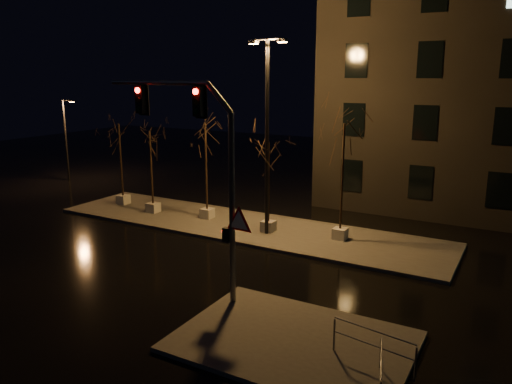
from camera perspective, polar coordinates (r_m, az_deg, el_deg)
The scene contains 13 objects.
ground at distance 22.35m, azimuth -9.60°, elevation -8.00°, with size 90.00×90.00×0.00m, color black.
median at distance 26.97m, azimuth -1.60°, elevation -3.91°, with size 22.00×5.00×0.15m, color #4C4943.
sidewalk_corner at distance 15.97m, azimuth 4.27°, elevation -16.66°, with size 7.00×5.00×0.15m, color #4C4943.
tree_0 at distance 31.65m, azimuth -15.32°, elevation 5.54°, with size 1.80×1.80×5.13m.
tree_1 at distance 29.24m, azimuth -11.98°, elevation 4.79°, with size 1.80×1.80×4.90m.
tree_2 at distance 27.46m, azimuth -5.78°, elevation 5.38°, with size 1.80×1.80×5.47m.
tree_3 at distance 24.99m, azimuth 1.45°, elevation 3.38°, with size 1.80×1.80×4.74m.
tree_4 at distance 23.98m, azimuth 9.96°, elevation 4.76°, with size 1.80×1.80×5.82m.
traffic_signal_mast at distance 17.43m, azimuth -6.22°, elevation 3.83°, with size 6.29×0.41×7.69m.
streetlight_main at distance 24.39m, azimuth 1.28°, elevation 7.67°, with size 2.35×0.94×9.55m.
streetlight_far at distance 41.07m, azimuth -20.85°, elevation 5.94°, with size 1.22×0.25×6.21m.
guard_rail_a at distance 14.70m, azimuth 13.22°, elevation -16.36°, with size 2.46×0.47×1.08m.
guard_rail_b at distance 13.81m, azimuth 14.07°, elevation -18.92°, with size 0.57×1.95×0.96m.
Camera 1 is at (13.26, -16.09, 8.03)m, focal length 35.00 mm.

